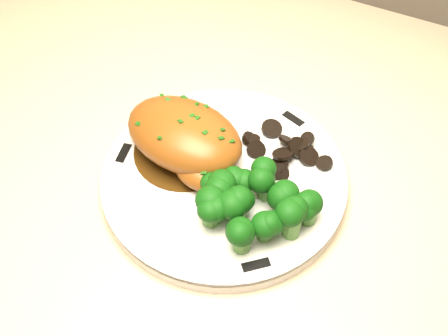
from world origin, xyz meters
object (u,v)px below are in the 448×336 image
at_px(counter, 116,254).
at_px(chicken_breast, 186,139).
at_px(broccoli_florets, 256,205).
at_px(plate, 224,179).

bearing_deg(counter, chicken_breast, -15.49).
distance_m(counter, broccoli_florets, 0.57).
xyz_separation_m(chicken_breast, broccoli_florets, (0.10, -0.04, -0.00)).
distance_m(chicken_breast, broccoli_florets, 0.10).
bearing_deg(broccoli_florets, chicken_breast, 157.31).
xyz_separation_m(counter, chicken_breast, (0.21, -0.06, 0.47)).
xyz_separation_m(plate, chicken_breast, (-0.05, 0.01, 0.03)).
relative_size(counter, plate, 8.09).
xyz_separation_m(counter, plate, (0.25, -0.06, 0.44)).
height_order(counter, broccoli_florets, counter).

